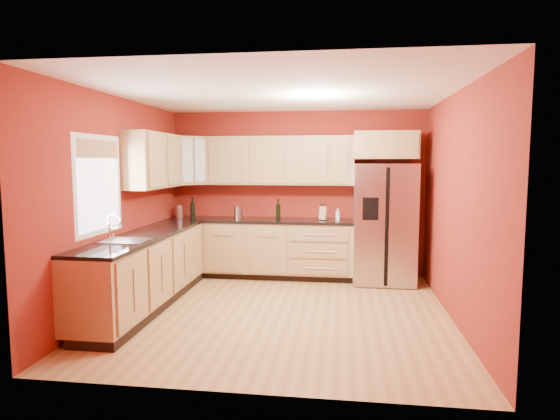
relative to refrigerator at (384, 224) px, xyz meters
name	(u,v)px	position (x,y,z in m)	size (l,w,h in m)	color
floor	(280,312)	(-1.35, -1.62, -0.89)	(4.00, 4.00, 0.00)	#AA7741
ceiling	(280,93)	(-1.35, -1.62, 1.71)	(4.00, 4.00, 0.00)	white
wall_back	(296,194)	(-1.35, 0.38, 0.41)	(4.00, 0.04, 2.60)	maroon
wall_front	(244,230)	(-1.35, -3.62, 0.41)	(4.00, 0.04, 2.60)	maroon
wall_left	(119,203)	(-3.35, -1.62, 0.41)	(0.04, 4.00, 2.60)	maroon
wall_right	(456,207)	(0.65, -1.62, 0.41)	(0.04, 4.00, 2.60)	maroon
base_cabinets_back	(260,249)	(-1.90, 0.07, -0.45)	(2.90, 0.60, 0.88)	tan
base_cabinets_left	(144,272)	(-3.05, -1.62, -0.45)	(0.60, 2.80, 0.88)	tan
countertop_back	(259,220)	(-1.90, 0.06, 0.01)	(2.90, 0.62, 0.04)	black
countertop_left	(144,236)	(-3.04, -1.62, 0.01)	(0.62, 2.80, 0.04)	black
upper_cabinets_back	(280,161)	(-1.60, 0.21, 0.94)	(2.30, 0.33, 0.75)	tan
upper_cabinets_left	(154,161)	(-3.19, -0.90, 0.94)	(0.33, 1.35, 0.75)	tan
corner_upper_cabinet	(188,161)	(-3.02, 0.04, 0.94)	(0.62, 0.33, 0.75)	tan
over_fridge_cabinet	(385,145)	(0.00, 0.07, 1.16)	(0.92, 0.60, 0.40)	tan
refrigerator	(384,224)	(0.00, 0.00, 0.00)	(0.90, 0.75, 1.78)	#A5A5AA
window	(99,185)	(-3.33, -2.12, 0.66)	(0.03, 0.90, 1.00)	white
sink_faucet	(125,228)	(-3.04, -2.12, 0.18)	(0.50, 0.42, 0.30)	silver
canister_left	(180,211)	(-3.18, 0.05, 0.13)	(0.13, 0.13, 0.21)	#A5A5AA
canister_right	(238,213)	(-2.22, -0.01, 0.13)	(0.12, 0.12, 0.20)	#A5A5AA
wine_bottle_a	(193,207)	(-2.96, 0.03, 0.20)	(0.08, 0.08, 0.34)	black
wine_bottle_b	(278,209)	(-1.60, 0.03, 0.19)	(0.07, 0.07, 0.32)	black
knife_block	(323,213)	(-0.91, 0.10, 0.13)	(0.10, 0.09, 0.21)	tan
soap_dispenser	(338,215)	(-0.68, -0.01, 0.13)	(0.06, 0.06, 0.19)	silver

